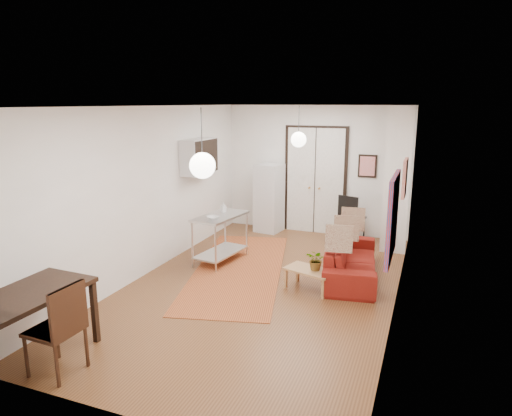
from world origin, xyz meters
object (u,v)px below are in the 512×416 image
(fridge, at_px, (269,198))
(dining_table, at_px, (20,302))
(coffee_table, at_px, (310,272))
(dining_chair_far, at_px, (61,317))
(kitchen_counter, at_px, (221,232))
(dining_chair_near, at_px, (62,317))
(sofa, at_px, (351,260))
(black_side_chair, at_px, (353,212))

(fridge, bearing_deg, dining_table, -88.74)
(coffee_table, xyz_separation_m, dining_chair_far, (-2.05, -3.15, 0.32))
(kitchen_counter, xyz_separation_m, dining_chair_near, (-0.13, -3.87, 0.04))
(coffee_table, distance_m, dining_chair_far, 3.78)
(coffee_table, distance_m, fridge, 3.55)
(fridge, xyz_separation_m, dining_table, (-0.74, -6.30, -0.03))
(sofa, height_order, kitchen_counter, kitchen_counter)
(dining_chair_far, height_order, black_side_chair, dining_chair_far)
(coffee_table, height_order, dining_table, dining_table)
(kitchen_counter, bearing_deg, dining_table, -90.51)
(coffee_table, xyz_separation_m, fridge, (-1.78, 3.04, 0.49))
(coffee_table, xyz_separation_m, dining_table, (-2.52, -3.26, 0.46))
(sofa, xyz_separation_m, fridge, (-2.29, 2.22, 0.48))
(sofa, bearing_deg, kitchen_counter, 84.19)
(dining_table, bearing_deg, dining_chair_far, 13.01)
(coffee_table, bearing_deg, dining_table, -127.68)
(fridge, bearing_deg, dining_chair_far, -84.53)
(fridge, relative_size, black_side_chair, 1.56)
(dining_table, xyz_separation_m, black_side_chair, (2.67, 6.40, -0.17))
(fridge, bearing_deg, kitchen_counter, -85.66)
(dining_chair_far, bearing_deg, black_side_chair, 163.01)
(coffee_table, xyz_separation_m, black_side_chair, (0.15, 3.13, 0.29))
(coffee_table, bearing_deg, dining_chair_near, -123.12)
(sofa, bearing_deg, dining_table, 135.35)
(sofa, height_order, fridge, fridge)
(dining_chair_near, bearing_deg, dining_table, -73.31)
(sofa, bearing_deg, fridge, 37.90)
(coffee_table, relative_size, dining_chair_far, 0.83)
(sofa, distance_m, dining_chair_near, 4.73)
(sofa, height_order, dining_chair_far, dining_chair_far)
(fridge, height_order, dining_chair_near, fridge)
(dining_table, bearing_deg, black_side_chair, 67.32)
(coffee_table, relative_size, kitchen_counter, 0.71)
(sofa, xyz_separation_m, kitchen_counter, (-2.44, -0.09, 0.27))
(dining_chair_far, bearing_deg, sofa, 149.45)
(dining_table, bearing_deg, sofa, 53.35)
(kitchen_counter, relative_size, black_side_chair, 1.23)
(sofa, height_order, black_side_chair, black_side_chair)
(dining_chair_near, distance_m, black_side_chair, 6.65)
(coffee_table, bearing_deg, kitchen_counter, 159.40)
(dining_chair_far, bearing_deg, fridge, 179.78)
(kitchen_counter, distance_m, dining_chair_far, 3.88)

